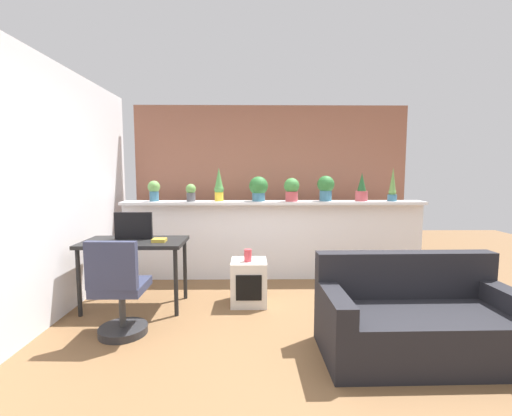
# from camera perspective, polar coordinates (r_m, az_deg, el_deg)

# --- Properties ---
(ground_plane) EXTENTS (12.00, 12.00, 0.00)m
(ground_plane) POSITION_cam_1_polar(r_m,az_deg,el_deg) (3.21, 5.13, -21.89)
(ground_plane) COLOR brown
(divider_wall) EXTENTS (4.15, 0.16, 1.06)m
(divider_wall) POSITION_cam_1_polar(r_m,az_deg,el_deg) (4.93, 2.79, -5.43)
(divider_wall) COLOR silver
(divider_wall) RESTS_ON ground
(plant_shelf) EXTENTS (4.15, 0.33, 0.04)m
(plant_shelf) POSITION_cam_1_polar(r_m,az_deg,el_deg) (4.81, 2.86, 0.89)
(plant_shelf) COLOR silver
(plant_shelf) RESTS_ON divider_wall
(brick_wall_behind) EXTENTS (4.15, 0.10, 2.50)m
(brick_wall_behind) POSITION_cam_1_polar(r_m,az_deg,el_deg) (5.44, 2.44, 3.30)
(brick_wall_behind) COLOR #935B47
(brick_wall_behind) RESTS_ON ground
(side_wall_left) EXTENTS (0.12, 4.40, 2.60)m
(side_wall_left) POSITION_cam_1_polar(r_m,az_deg,el_deg) (3.81, -32.79, 2.02)
(side_wall_left) COLOR silver
(side_wall_left) RESTS_ON ground
(potted_plant_0) EXTENTS (0.17, 0.17, 0.28)m
(potted_plant_0) POSITION_cam_1_polar(r_m,az_deg,el_deg) (4.98, -16.35, 2.88)
(potted_plant_0) COLOR #386B84
(potted_plant_0) RESTS_ON plant_shelf
(potted_plant_1) EXTENTS (0.14, 0.14, 0.24)m
(potted_plant_1) POSITION_cam_1_polar(r_m,az_deg,el_deg) (4.83, -10.60, 2.57)
(potted_plant_1) COLOR #4C4C51
(potted_plant_1) RESTS_ON plant_shelf
(potted_plant_2) EXTENTS (0.13, 0.13, 0.46)m
(potted_plant_2) POSITION_cam_1_polar(r_m,az_deg,el_deg) (4.83, -6.08, 3.64)
(potted_plant_2) COLOR gold
(potted_plant_2) RESTS_ON plant_shelf
(potted_plant_3) EXTENTS (0.26, 0.26, 0.34)m
(potted_plant_3) POSITION_cam_1_polar(r_m,az_deg,el_deg) (4.81, 0.42, 3.34)
(potted_plant_3) COLOR #386B84
(potted_plant_3) RESTS_ON plant_shelf
(potted_plant_4) EXTENTS (0.21, 0.21, 0.32)m
(potted_plant_4) POSITION_cam_1_polar(r_m,az_deg,el_deg) (4.78, 5.85, 3.15)
(potted_plant_4) COLOR #B7474C
(potted_plant_4) RESTS_ON plant_shelf
(potted_plant_5) EXTENTS (0.24, 0.24, 0.35)m
(potted_plant_5) POSITION_cam_1_polar(r_m,az_deg,el_deg) (4.93, 11.33, 3.40)
(potted_plant_5) COLOR #386B84
(potted_plant_5) RESTS_ON plant_shelf
(potted_plant_6) EXTENTS (0.17, 0.17, 0.39)m
(potted_plant_6) POSITION_cam_1_polar(r_m,az_deg,el_deg) (5.04, 16.89, 2.96)
(potted_plant_6) COLOR #B7474C
(potted_plant_6) RESTS_ON plant_shelf
(potted_plant_7) EXTENTS (0.12, 0.12, 0.46)m
(potted_plant_7) POSITION_cam_1_polar(r_m,az_deg,el_deg) (5.15, 21.43, 3.14)
(potted_plant_7) COLOR #386B84
(potted_plant_7) RESTS_ON plant_shelf
(desk) EXTENTS (1.10, 0.60, 0.75)m
(desk) POSITION_cam_1_polar(r_m,az_deg,el_deg) (4.07, -19.26, -6.21)
(desk) COLOR black
(desk) RESTS_ON ground
(tv_monitor) EXTENTS (0.41, 0.04, 0.30)m
(tv_monitor) POSITION_cam_1_polar(r_m,az_deg,el_deg) (4.11, -19.41, -2.75)
(tv_monitor) COLOR black
(tv_monitor) RESTS_ON desk
(office_chair) EXTENTS (0.45, 0.45, 0.91)m
(office_chair) POSITION_cam_1_polar(r_m,az_deg,el_deg) (3.46, -21.47, -13.15)
(office_chair) COLOR #262628
(office_chair) RESTS_ON ground
(side_cube_shelf) EXTENTS (0.40, 0.41, 0.50)m
(side_cube_shelf) POSITION_cam_1_polar(r_m,az_deg,el_deg) (4.05, -1.17, -12.03)
(side_cube_shelf) COLOR silver
(side_cube_shelf) RESTS_ON ground
(vase_on_shelf) EXTENTS (0.09, 0.09, 0.14)m
(vase_on_shelf) POSITION_cam_1_polar(r_m,az_deg,el_deg) (3.92, -1.33, -7.77)
(vase_on_shelf) COLOR #CC3D47
(vase_on_shelf) RESTS_ON side_cube_shelf
(book_on_desk) EXTENTS (0.14, 0.12, 0.04)m
(book_on_desk) POSITION_cam_1_polar(r_m,az_deg,el_deg) (3.89, -15.53, -5.10)
(book_on_desk) COLOR gold
(book_on_desk) RESTS_ON desk
(couch) EXTENTS (1.57, 0.78, 0.80)m
(couch) POSITION_cam_1_polar(r_m,az_deg,el_deg) (3.27, 24.83, -16.42)
(couch) COLOR black
(couch) RESTS_ON ground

